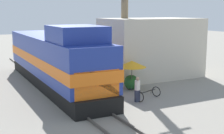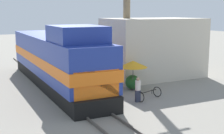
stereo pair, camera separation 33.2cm
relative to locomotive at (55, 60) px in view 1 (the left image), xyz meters
name	(u,v)px [view 1 (the left image)]	position (x,y,z in m)	size (l,w,h in m)	color
ground_plane	(71,97)	(0.00, -3.22, -1.99)	(120.00, 120.00, 0.00)	gray
rail_near	(60,97)	(-0.72, -3.22, -1.92)	(0.08, 37.94, 0.15)	#4C4742
rail_far	(81,95)	(0.72, -3.22, -1.92)	(0.08, 37.94, 0.15)	#4C4742
locomotive	(55,60)	(0.00, 0.00, 0.00)	(3.11, 16.51, 4.69)	black
utility_pole	(125,6)	(6.08, 0.45, 3.94)	(1.80, 0.57, 11.80)	#726047
vendor_umbrella	(132,64)	(4.39, -3.61, -0.07)	(2.01, 2.01, 2.15)	#4C4C4C
billboard_sign	(126,51)	(5.42, -1.02, 0.49)	(1.99, 0.12, 3.40)	#595959
shrub_cluster	(131,82)	(4.57, -3.25, -1.47)	(1.05, 1.05, 1.05)	#236028
person_bystander	(137,89)	(3.29, -6.13, -1.15)	(0.34, 0.34, 1.57)	#2D3347
bicycle	(148,94)	(4.22, -5.95, -1.65)	(1.92, 1.22, 0.68)	black
building_block_distant	(151,48)	(8.39, -0.05, 0.49)	(7.98, 4.87, 4.96)	beige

